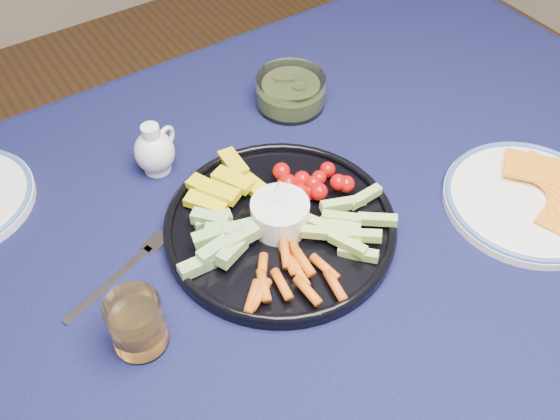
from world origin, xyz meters
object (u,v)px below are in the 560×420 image
crudite_platter (279,223)px  cheese_plate (528,199)px  dining_table (244,342)px  pickle_bowl (291,93)px  juice_tumbler (138,326)px  creamer_pitcher (155,151)px

crudite_platter → cheese_plate: size_ratio=1.34×
cheese_plate → dining_table: bearing=169.6°
dining_table → crudite_platter: size_ratio=5.15×
dining_table → crudite_platter: (0.11, 0.08, 0.11)m
pickle_bowl → juice_tumbler: size_ratio=1.47×
creamer_pitcher → juice_tumbler: (-0.15, -0.26, -0.00)m
dining_table → creamer_pitcher: 0.31m
creamer_pitcher → cheese_plate: 0.55m
dining_table → juice_tumbler: (-0.13, 0.02, 0.12)m
dining_table → pickle_bowl: (0.28, 0.30, 0.11)m
dining_table → crudite_platter: 0.17m
cheese_plate → crudite_platter: bearing=154.6°
pickle_bowl → juice_tumbler: juice_tumbler is taller
crudite_platter → juice_tumbler: 0.24m
pickle_bowl → cheese_plate: size_ratio=0.48×
cheese_plate → juice_tumbler: bearing=169.4°
crudite_platter → cheese_plate: (0.33, -0.16, -0.01)m
crudite_platter → creamer_pitcher: crudite_platter is taller
creamer_pitcher → juice_tumbler: 0.30m
dining_table → cheese_plate: cheese_plate is taller
dining_table → juice_tumbler: 0.18m
creamer_pitcher → pickle_bowl: (0.26, 0.02, -0.01)m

